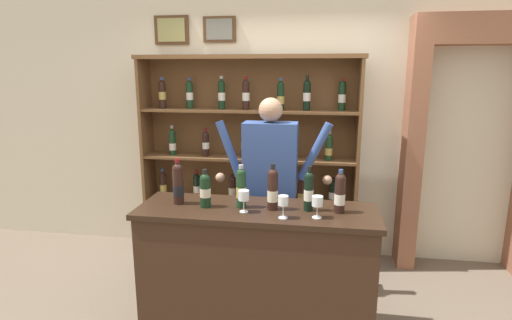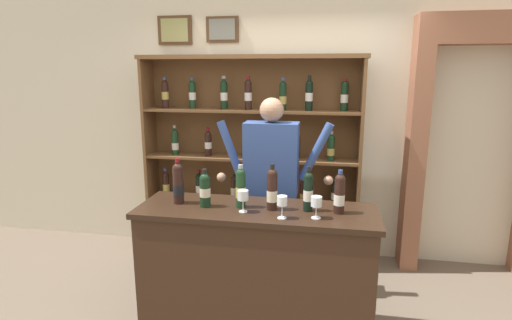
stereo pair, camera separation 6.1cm
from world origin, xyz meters
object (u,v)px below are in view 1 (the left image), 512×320
object	(u,v)px
tasting_bottle_brunello	(309,191)
wine_glass_center	(244,197)
wine_shelf	(249,154)
tasting_bottle_bianco	(205,189)
wine_glass_left	(317,202)
shopkeeper	(270,174)
tasting_counter	(257,271)
tasting_bottle_rosso	(273,189)
tasting_bottle_chianti	(241,187)
tasting_bottle_grappa	(178,184)
tasting_bottle_prosecco	(340,193)
wine_glass_spare	(283,202)

from	to	relation	value
tasting_bottle_brunello	wine_glass_center	xyz separation A→B (m)	(-0.44, -0.10, -0.03)
wine_shelf	tasting_bottle_bianco	distance (m)	1.28
wine_glass_left	shopkeeper	bearing A→B (deg)	119.39
tasting_counter	tasting_bottle_rosso	distance (m)	0.65
tasting_bottle_chianti	tasting_bottle_rosso	distance (m)	0.23
tasting_bottle_grappa	wine_glass_center	distance (m)	0.52
tasting_counter	tasting_bottle_bianco	size ratio (longest dim) A/B	6.16
tasting_bottle_chianti	tasting_bottle_brunello	world-z (taller)	tasting_bottle_brunello
tasting_bottle_brunello	wine_shelf	bearing A→B (deg)	117.72
wine_glass_center	tasting_bottle_rosso	bearing A→B (deg)	24.27
wine_shelf	wine_glass_left	size ratio (longest dim) A/B	14.57
tasting_counter	tasting_bottle_prosecco	distance (m)	0.86
wine_glass_left	wine_glass_spare	world-z (taller)	wine_glass_spare
shopkeeper	tasting_bottle_grappa	size ratio (longest dim) A/B	5.09
tasting_bottle_grappa	wine_glass_left	bearing A→B (deg)	-7.81
tasting_bottle_grappa	tasting_bottle_chianti	xyz separation A→B (m)	(0.47, -0.01, -0.00)
tasting_bottle_bianco	wine_glass_left	world-z (taller)	tasting_bottle_bianco
tasting_bottle_chianti	wine_glass_left	world-z (taller)	tasting_bottle_chianti
tasting_bottle_rosso	tasting_bottle_prosecco	size ratio (longest dim) A/B	1.08
tasting_bottle_chianti	wine_shelf	bearing A→B (deg)	97.67
wine_shelf	tasting_counter	world-z (taller)	wine_shelf
tasting_bottle_grappa	tasting_bottle_rosso	distance (m)	0.70
tasting_bottle_grappa	wine_glass_left	world-z (taller)	tasting_bottle_grappa
tasting_bottle_bianco	shopkeeper	bearing A→B (deg)	57.92
shopkeeper	tasting_bottle_prosecco	world-z (taller)	shopkeeper
tasting_bottle_rosso	wine_glass_center	xyz separation A→B (m)	(-0.19, -0.09, -0.04)
shopkeeper	tasting_bottle_bianco	size ratio (longest dim) A/B	6.18
tasting_bottle_grappa	tasting_bottle_chianti	size ratio (longest dim) A/B	1.08
tasting_bottle_brunello	tasting_bottle_prosecco	size ratio (longest dim) A/B	1.04
wine_glass_left	wine_glass_spare	xyz separation A→B (m)	(-0.22, -0.04, 0.00)
tasting_bottle_brunello	wine_glass_spare	size ratio (longest dim) A/B	2.05
tasting_bottle_bianco	tasting_bottle_prosecco	size ratio (longest dim) A/B	0.91
tasting_bottle_bianco	tasting_bottle_chianti	xyz separation A→B (m)	(0.26, 0.03, 0.02)
tasting_bottle_bianco	wine_glass_spare	xyz separation A→B (m)	(0.58, -0.14, -0.02)
wine_shelf	tasting_bottle_chianti	bearing A→B (deg)	-82.33
shopkeeper	tasting_counter	bearing A→B (deg)	-91.95
tasting_bottle_grappa	tasting_bottle_prosecco	size ratio (longest dim) A/B	1.10
tasting_bottle_bianco	wine_shelf	bearing A→B (deg)	85.96
wine_shelf	tasting_bottle_rosso	world-z (taller)	wine_shelf
tasting_bottle_rosso	tasting_bottle_chianti	bearing A→B (deg)	177.37
wine_shelf	tasting_bottle_bianco	size ratio (longest dim) A/B	7.90
wine_glass_center	wine_glass_spare	world-z (taller)	same
wine_shelf	tasting_bottle_brunello	distance (m)	1.39
wine_shelf	tasting_bottle_chianti	xyz separation A→B (m)	(0.17, -1.24, 0.02)
tasting_bottle_chianti	wine_glass_spare	distance (m)	0.37
wine_glass_left	tasting_bottle_prosecco	bearing A→B (deg)	41.03
tasting_bottle_brunello	tasting_bottle_prosecco	world-z (taller)	tasting_bottle_brunello
tasting_bottle_prosecco	tasting_counter	bearing A→B (deg)	-178.92
tasting_bottle_rosso	tasting_bottle_bianco	bearing A→B (deg)	-177.41
wine_glass_center	wine_glass_spare	size ratio (longest dim) A/B	1.00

